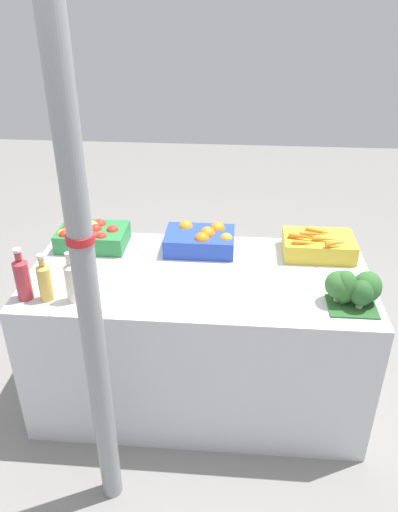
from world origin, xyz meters
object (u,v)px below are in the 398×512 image
apple_crate (90,235)px  orange_crate (201,240)px  broccoli_pile (353,288)px  juice_bottle_golden (45,281)px  carrot_crate (318,245)px  juice_bottle_ruby (22,278)px  juice_bottle_cloudy (72,281)px  support_pole (82,254)px

apple_crate → orange_crate: (0.62, 0.01, -0.00)m
broccoli_pile → juice_bottle_golden: bearing=-177.0°
carrot_crate → juice_bottle_ruby: bearing=-159.1°
carrot_crate → juice_bottle_ruby: (-1.42, -0.54, 0.06)m
apple_crate → juice_bottle_cloudy: size_ratio=1.49×
juice_bottle_golden → juice_bottle_cloudy: juice_bottle_cloudy is taller
support_pole → juice_bottle_ruby: size_ratio=9.82×
juice_bottle_golden → carrot_crate: bearing=22.4°
juice_bottle_ruby → juice_bottle_golden: 0.10m
support_pole → carrot_crate: 1.42m
support_pole → orange_crate: support_pole is taller
carrot_crate → broccoli_pile: bearing=-78.7°
apple_crate → carrot_crate: 1.26m
broccoli_pile → juice_bottle_ruby: (-1.51, -0.07, 0.03)m
orange_crate → juice_bottle_golden: (-0.68, -0.55, 0.04)m
broccoli_pile → juice_bottle_golden: size_ratio=1.09×
orange_crate → juice_bottle_golden: size_ratio=1.59×
carrot_crate → juice_bottle_ruby: juice_bottle_ruby is taller
carrot_crate → orange_crate: bearing=179.6°
orange_crate → broccoli_pile: 0.87m
juice_bottle_cloudy → carrot_crate: bearing=24.5°
support_pole → orange_crate: 1.08m
support_pole → juice_bottle_golden: bearing=130.5°
orange_crate → juice_bottle_golden: juice_bottle_golden is taller
support_pole → juice_bottle_cloudy: (-0.21, 0.39, -0.37)m
orange_crate → carrot_crate: size_ratio=1.00×
orange_crate → support_pole: bearing=-110.4°
apple_crate → juice_bottle_ruby: 0.57m
apple_crate → broccoli_pile: broccoli_pile is taller
support_pole → broccoli_pile: (1.08, 0.46, -0.39)m
juice_bottle_cloudy → juice_bottle_golden: bearing=-180.0°
juice_bottle_cloudy → orange_crate: bearing=44.6°
apple_crate → carrot_crate: (1.26, 0.00, -0.01)m
apple_crate → broccoli_pile: size_ratio=1.46×
support_pole → broccoli_pile: bearing=23.3°
broccoli_pile → juice_bottle_cloudy: bearing=-176.7°
juice_bottle_ruby → juice_bottle_cloudy: juice_bottle_ruby is taller
juice_bottle_ruby → juice_bottle_cloudy: size_ratio=1.04×
orange_crate → carrot_crate: 0.64m
apple_crate → juice_bottle_cloudy: juice_bottle_cloudy is taller
juice_bottle_ruby → juice_bottle_golden: size_ratio=1.11×
broccoli_pile → juice_bottle_cloudy: size_ratio=1.02×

